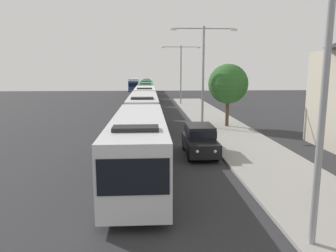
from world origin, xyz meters
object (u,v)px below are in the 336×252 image
(bus_second_in_line, at_px, (143,111))
(streetlamp_near, at_px, (325,84))
(streetlamp_far, at_px, (181,69))
(roadside_tree, at_px, (228,84))
(box_truck_oncoming, at_px, (134,84))
(streetlamp_mid, at_px, (203,67))
(bus_rear, at_px, (146,87))
(bus_tail_end, at_px, (147,85))
(white_suv, at_px, (200,139))
(bus_middle, at_px, (145,98))
(bus_lead, at_px, (139,144))
(bus_fourth_in_line, at_px, (146,92))

(bus_second_in_line, xyz_separation_m, streetlamp_near, (5.40, -20.09, 3.24))
(streetlamp_far, bearing_deg, roadside_tree, -83.33)
(box_truck_oncoming, height_order, streetlamp_mid, streetlamp_mid)
(bus_rear, distance_m, bus_tail_end, 12.77)
(bus_second_in_line, distance_m, streetlamp_mid, 6.65)
(bus_second_in_line, distance_m, bus_rear, 38.28)
(white_suv, relative_size, box_truck_oncoming, 0.66)
(bus_second_in_line, relative_size, bus_tail_end, 1.15)
(streetlamp_near, bearing_deg, bus_tail_end, 94.34)
(bus_rear, distance_m, box_truck_oncoming, 15.00)
(streetlamp_near, bearing_deg, bus_middle, 99.29)
(bus_rear, bearing_deg, streetlamp_near, -84.72)
(bus_lead, xyz_separation_m, streetlamp_mid, (5.40, 13.43, 3.88))
(bus_second_in_line, relative_size, streetlamp_mid, 1.36)
(streetlamp_far, bearing_deg, bus_rear, 106.86)
(streetlamp_far, height_order, roadside_tree, streetlamp_far)
(bus_middle, height_order, white_suv, bus_middle)
(bus_second_in_line, bearing_deg, box_truck_oncoming, 93.57)
(white_suv, xyz_separation_m, streetlamp_near, (1.70, -10.99, 3.90))
(bus_middle, xyz_separation_m, bus_fourth_in_line, (-0.00, 12.57, -0.00))
(streetlamp_near, distance_m, roadside_tree, 20.64)
(white_suv, relative_size, streetlamp_near, 0.59)
(bus_tail_end, bearing_deg, streetlamp_far, -79.99)
(bus_rear, xyz_separation_m, box_truck_oncoming, (-3.30, 14.63, 0.01))
(white_suv, height_order, streetlamp_mid, streetlamp_mid)
(bus_fourth_in_line, xyz_separation_m, streetlamp_near, (5.40, -45.56, 3.24))
(bus_middle, relative_size, streetlamp_near, 1.41)
(bus_middle, bearing_deg, box_truck_oncoming, 94.72)
(bus_fourth_in_line, height_order, streetlamp_mid, streetlamp_mid)
(streetlamp_near, bearing_deg, bus_second_in_line, 105.04)
(box_truck_oncoming, distance_m, streetlamp_mid, 53.58)
(bus_tail_end, height_order, roadside_tree, roadside_tree)
(bus_lead, relative_size, bus_fourth_in_line, 1.12)
(bus_rear, bearing_deg, bus_tail_end, 90.00)
(bus_second_in_line, height_order, bus_fourth_in_line, same)
(streetlamp_mid, xyz_separation_m, streetlamp_far, (0.00, 20.28, -0.11))
(bus_lead, xyz_separation_m, bus_tail_end, (-0.00, 64.29, -0.00))
(bus_fourth_in_line, xyz_separation_m, bus_tail_end, (0.00, 25.58, 0.00))
(box_truck_oncoming, bearing_deg, bus_second_in_line, -86.43)
(box_truck_oncoming, distance_m, streetlamp_far, 33.80)
(bus_middle, distance_m, streetlamp_far, 10.04)
(white_suv, bearing_deg, roadside_tree, 66.89)
(streetlamp_near, xyz_separation_m, streetlamp_far, (0.00, 40.57, 0.53))
(streetlamp_near, bearing_deg, bus_rear, 95.28)
(bus_lead, distance_m, box_truck_oncoming, 66.24)
(streetlamp_far, relative_size, roadside_tree, 1.53)
(bus_lead, xyz_separation_m, white_suv, (3.70, 4.14, -0.66))
(bus_lead, height_order, streetlamp_mid, streetlamp_mid)
(white_suv, bearing_deg, bus_tail_end, 93.52)
(bus_lead, bearing_deg, bus_tail_end, 90.00)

